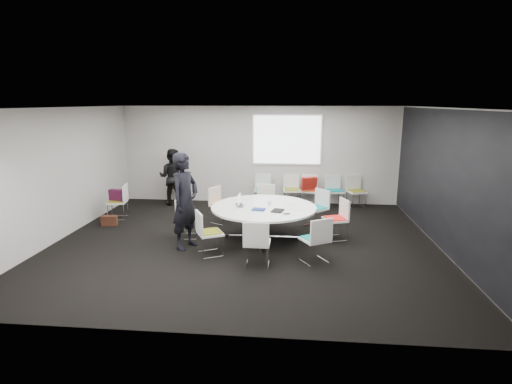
# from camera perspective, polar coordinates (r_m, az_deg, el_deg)

# --- Properties ---
(room_shell) EXTENTS (8.08, 7.08, 2.88)m
(room_shell) POSITION_cam_1_polar(r_m,az_deg,el_deg) (8.19, -1.00, 2.13)
(room_shell) COLOR black
(room_shell) RESTS_ON ground
(conference_table) EXTENTS (2.24, 2.24, 0.73)m
(conference_table) POSITION_cam_1_polar(r_m,az_deg,el_deg) (8.57, 1.11, -3.29)
(conference_table) COLOR silver
(conference_table) RESTS_ON ground
(projection_screen) EXTENTS (1.90, 0.03, 1.35)m
(projection_screen) POSITION_cam_1_polar(r_m,az_deg,el_deg) (11.51, 4.44, 7.43)
(projection_screen) COLOR white
(projection_screen) RESTS_ON room_shell
(chair_ring_a) EXTENTS (0.57, 0.58, 0.88)m
(chair_ring_a) POSITION_cam_1_polar(r_m,az_deg,el_deg) (8.81, 11.26, -4.90)
(chair_ring_a) COLOR silver
(chair_ring_a) RESTS_ON ground
(chair_ring_b) EXTENTS (0.64, 0.64, 0.88)m
(chair_ring_b) POSITION_cam_1_polar(r_m,az_deg,el_deg) (9.61, 8.61, -3.30)
(chair_ring_b) COLOR silver
(chair_ring_b) RESTS_ON ground
(chair_ring_c) EXTENTS (0.46, 0.45, 0.88)m
(chair_ring_c) POSITION_cam_1_polar(r_m,az_deg,el_deg) (10.03, 1.35, -2.48)
(chair_ring_c) COLOR silver
(chair_ring_c) RESTS_ON ground
(chair_ring_d) EXTENTS (0.61, 0.62, 0.88)m
(chair_ring_d) POSITION_cam_1_polar(r_m,az_deg,el_deg) (9.84, -5.00, -2.83)
(chair_ring_d) COLOR silver
(chair_ring_d) RESTS_ON ground
(chair_ring_e) EXTENTS (0.50, 0.51, 0.88)m
(chair_ring_e) POSITION_cam_1_polar(r_m,az_deg,el_deg) (8.89, -9.78, -4.69)
(chair_ring_e) COLOR silver
(chair_ring_e) RESTS_ON ground
(chair_ring_f) EXTENTS (0.61, 0.62, 0.88)m
(chair_ring_f) POSITION_cam_1_polar(r_m,az_deg,el_deg) (7.83, -6.65, -7.01)
(chair_ring_f) COLOR silver
(chair_ring_f) RESTS_ON ground
(chair_ring_g) EXTENTS (0.47, 0.45, 0.88)m
(chair_ring_g) POSITION_cam_1_polar(r_m,az_deg,el_deg) (7.26, 0.14, -8.53)
(chair_ring_g) COLOR silver
(chair_ring_g) RESTS_ON ground
(chair_ring_h) EXTENTS (0.62, 0.62, 0.88)m
(chair_ring_h) POSITION_cam_1_polar(r_m,az_deg,el_deg) (7.51, 8.42, -7.94)
(chair_ring_h) COLOR silver
(chair_ring_h) RESTS_ON ground
(chair_back_a) EXTENTS (0.47, 0.45, 0.88)m
(chair_back_a) POSITION_cam_1_polar(r_m,az_deg,el_deg) (11.47, 0.95, -0.53)
(chair_back_a) COLOR silver
(chair_back_a) RESTS_ON ground
(chair_back_b) EXTENTS (0.49, 0.48, 0.88)m
(chair_back_b) POSITION_cam_1_polar(r_m,az_deg,el_deg) (11.47, 5.08, -0.57)
(chair_back_b) COLOR silver
(chair_back_b) RESTS_ON ground
(chair_back_c) EXTENTS (0.52, 0.51, 0.88)m
(chair_back_c) POSITION_cam_1_polar(r_m,az_deg,el_deg) (11.48, 7.52, -0.63)
(chair_back_c) COLOR silver
(chair_back_c) RESTS_ON ground
(chair_back_d) EXTENTS (0.55, 0.54, 0.88)m
(chair_back_d) POSITION_cam_1_polar(r_m,az_deg,el_deg) (11.53, 11.12, -0.70)
(chair_back_d) COLOR silver
(chair_back_d) RESTS_ON ground
(chair_back_e) EXTENTS (0.58, 0.57, 0.88)m
(chair_back_e) POSITION_cam_1_polar(r_m,az_deg,el_deg) (11.61, 14.10, -0.75)
(chair_back_e) COLOR silver
(chair_back_e) RESTS_ON ground
(chair_spare_left) EXTENTS (0.52, 0.53, 0.88)m
(chair_spare_left) POSITION_cam_1_polar(r_m,az_deg,el_deg) (10.71, -19.05, -2.20)
(chair_spare_left) COLOR silver
(chair_spare_left) RESTS_ON ground
(chair_person_back) EXTENTS (0.60, 0.59, 0.88)m
(chair_person_back) POSITION_cam_1_polar(r_m,az_deg,el_deg) (11.93, -11.54, -0.26)
(chair_person_back) COLOR silver
(chair_person_back) RESTS_ON ground
(person_main) EXTENTS (0.70, 0.83, 1.94)m
(person_main) POSITION_cam_1_polar(r_m,az_deg,el_deg) (8.11, -10.10, -1.28)
(person_main) COLOR black
(person_main) RESTS_ON ground
(person_back) EXTENTS (0.80, 0.63, 1.62)m
(person_back) POSITION_cam_1_polar(r_m,az_deg,el_deg) (11.67, -11.86, 2.12)
(person_back) COLOR black
(person_back) RESTS_ON ground
(laptop) EXTENTS (0.29, 0.37, 0.03)m
(laptop) POSITION_cam_1_polar(r_m,az_deg,el_deg) (8.59, -2.07, -1.87)
(laptop) COLOR #333338
(laptop) RESTS_ON conference_table
(laptop_lid) EXTENTS (0.03, 0.30, 0.22)m
(laptop_lid) POSITION_cam_1_polar(r_m,az_deg,el_deg) (8.59, -2.44, -1.07)
(laptop_lid) COLOR silver
(laptop_lid) RESTS_ON conference_table
(notebook_black) EXTENTS (0.29, 0.34, 0.02)m
(notebook_black) POSITION_cam_1_polar(r_m,az_deg,el_deg) (8.17, 3.11, -2.67)
(notebook_black) COLOR black
(notebook_black) RESTS_ON conference_table
(tablet_folio) EXTENTS (0.29, 0.24, 0.03)m
(tablet_folio) POSITION_cam_1_polar(r_m,az_deg,el_deg) (8.24, 0.38, -2.49)
(tablet_folio) COLOR navy
(tablet_folio) RESTS_ON conference_table
(papers_right) EXTENTS (0.37, 0.34, 0.00)m
(papers_right) POSITION_cam_1_polar(r_m,az_deg,el_deg) (8.74, 4.51, -1.71)
(papers_right) COLOR white
(papers_right) RESTS_ON conference_table
(papers_front) EXTENTS (0.31, 0.23, 0.00)m
(papers_front) POSITION_cam_1_polar(r_m,az_deg,el_deg) (8.36, 5.42, -2.40)
(papers_front) COLOR white
(papers_front) RESTS_ON conference_table
(cup) EXTENTS (0.08, 0.08, 0.09)m
(cup) POSITION_cam_1_polar(r_m,az_deg,el_deg) (8.65, 1.91, -1.55)
(cup) COLOR white
(cup) RESTS_ON conference_table
(phone) EXTENTS (0.16, 0.12, 0.01)m
(phone) POSITION_cam_1_polar(r_m,az_deg,el_deg) (7.97, 4.41, -3.13)
(phone) COLOR black
(phone) RESTS_ON conference_table
(maroon_bag) EXTENTS (0.42, 0.23, 0.28)m
(maroon_bag) POSITION_cam_1_polar(r_m,az_deg,el_deg) (10.64, -19.26, -0.41)
(maroon_bag) COLOR #49132F
(maroon_bag) RESTS_ON chair_spare_left
(brown_bag) EXTENTS (0.38, 0.22, 0.24)m
(brown_bag) POSITION_cam_1_polar(r_m,az_deg,el_deg) (10.25, -20.22, -3.85)
(brown_bag) COLOR #3C1D13
(brown_bag) RESTS_ON ground
(red_jacket) EXTENTS (0.47, 0.31, 0.36)m
(red_jacket) POSITION_cam_1_polar(r_m,az_deg,el_deg) (11.17, 7.61, 1.22)
(red_jacket) COLOR #A21B13
(red_jacket) RESTS_ON chair_back_c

